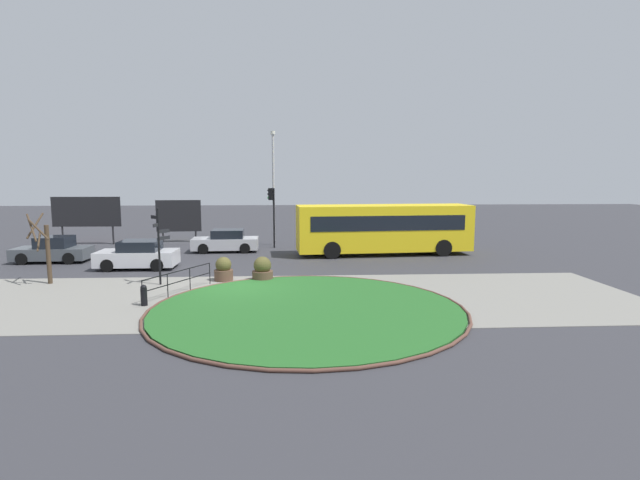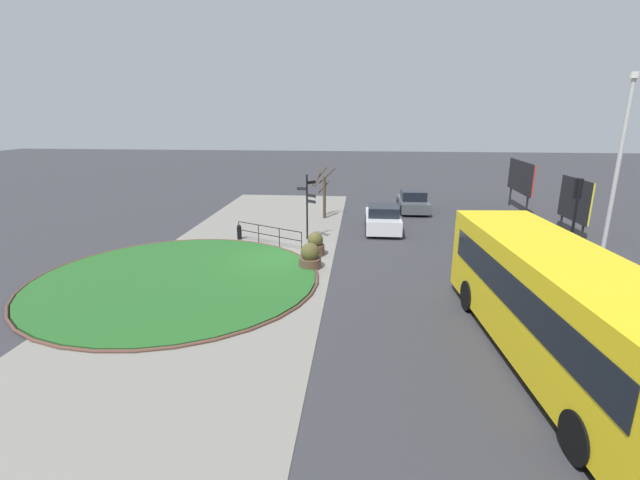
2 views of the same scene
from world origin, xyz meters
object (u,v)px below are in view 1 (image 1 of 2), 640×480
at_px(traffic_light_near, 272,204).
at_px(lamppost_tall, 273,185).
at_px(car_near_lane, 53,250).
at_px(billboard_right, 87,212).
at_px(planter_kerbside, 224,270).
at_px(signpost_directional, 159,241).
at_px(street_tree_bare, 45,248).
at_px(billboard_left, 179,216).
at_px(bollard_foreground, 144,295).
at_px(car_far_lane, 138,255).
at_px(car_trailing, 226,241).
at_px(planter_near_signpost, 262,270).
at_px(bus_yellow, 384,228).

distance_m(traffic_light_near, lamppost_tall, 1.78).
relative_size(car_near_lane, billboard_right, 0.84).
distance_m(lamppost_tall, planter_kerbside, 12.23).
bearing_deg(signpost_directional, traffic_light_near, 68.13).
bearing_deg(street_tree_bare, billboard_right, 105.11).
bearing_deg(lamppost_tall, billboard_left, 164.78).
bearing_deg(car_near_lane, billboard_left, -123.63).
relative_size(billboard_left, planter_kerbside, 2.88).
distance_m(billboard_left, billboard_right, 6.16).
relative_size(billboard_right, planter_kerbside, 4.27).
bearing_deg(planter_kerbside, bollard_foreground, -118.58).
relative_size(signpost_directional, billboard_right, 0.72).
distance_m(car_far_lane, billboard_right, 11.34).
relative_size(car_trailing, planter_near_signpost, 3.75).
bearing_deg(bollard_foreground, street_tree_bare, 143.86).
relative_size(traffic_light_near, planter_kerbside, 3.59).
xyz_separation_m(traffic_light_near, planter_kerbside, (-1.76, -10.28, -2.38)).
bearing_deg(bus_yellow, car_far_lane, -168.60).
distance_m(billboard_right, planter_kerbside, 16.86).
height_order(bollard_foreground, billboard_right, billboard_right).
bearing_deg(street_tree_bare, car_trailing, 53.74).
height_order(lamppost_tall, street_tree_bare, lamppost_tall).
bearing_deg(traffic_light_near, lamppost_tall, -79.48).
distance_m(bollard_foreground, traffic_light_near, 15.25).
height_order(bus_yellow, planter_kerbside, bus_yellow).
height_order(bollard_foreground, bus_yellow, bus_yellow).
relative_size(signpost_directional, car_trailing, 0.82).
distance_m(signpost_directional, billboard_left, 14.27).
distance_m(traffic_light_near, billboard_right, 13.11).
xyz_separation_m(car_trailing, billboard_right, (-10.06, 3.84, 1.58)).
xyz_separation_m(car_near_lane, billboard_left, (5.08, 7.93, 1.21)).
bearing_deg(street_tree_bare, billboard_left, 79.16).
bearing_deg(billboard_left, billboard_right, -174.57).
distance_m(bollard_foreground, car_near_lane, 12.45).
relative_size(car_trailing, street_tree_bare, 1.33).
relative_size(car_near_lane, car_trailing, 0.96).
bearing_deg(car_trailing, bollard_foreground, 82.47).
distance_m(bollard_foreground, bus_yellow, 15.77).
distance_m(car_trailing, billboard_right, 10.88).
distance_m(billboard_left, street_tree_bare, 13.93).
height_order(car_far_lane, street_tree_bare, street_tree_bare).
relative_size(bus_yellow, planter_near_signpost, 9.59).
distance_m(car_near_lane, lamppost_tall, 13.86).
relative_size(signpost_directional, planter_kerbside, 3.08).
relative_size(planter_near_signpost, planter_kerbside, 1.00).
height_order(car_trailing, planter_near_signpost, car_trailing).
height_order(signpost_directional, billboard_left, signpost_directional).
xyz_separation_m(billboard_left, planter_near_signpost, (6.81, -13.44, -1.36)).
bearing_deg(planter_near_signpost, billboard_left, 116.88).
bearing_deg(planter_near_signpost, car_near_lane, 155.15).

